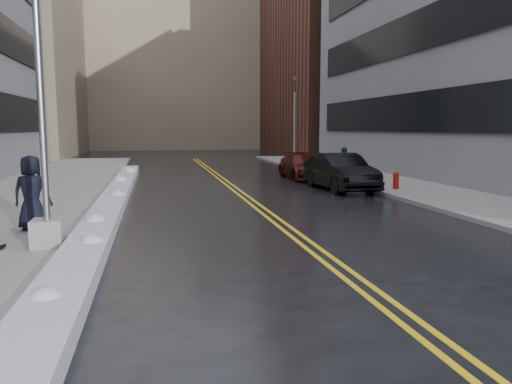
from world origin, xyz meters
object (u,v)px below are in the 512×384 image
fire_hydrant (396,180)px  pedestrian_east (343,162)px  car_black (340,172)px  traffic_signal (294,118)px  car_maroon (303,166)px  lamppost (43,137)px  pedestrian_c (32,193)px

fire_hydrant → pedestrian_east: bearing=93.2°
pedestrian_east → car_black: bearing=28.5°
fire_hydrant → car_black: size_ratio=0.15×
traffic_signal → fire_hydrant: bearing=-88.0°
car_maroon → lamppost: bearing=-124.8°
car_black → car_maroon: (-0.14, 5.10, -0.13)m
pedestrian_c → car_black: pedestrian_c is taller
pedestrian_c → car_maroon: 16.53m
traffic_signal → car_maroon: 8.24m
fire_hydrant → car_maroon: (-2.16, 6.40, 0.13)m
pedestrian_c → car_black: size_ratio=0.39×
traffic_signal → pedestrian_east: (0.21, -8.70, -2.47)m
lamppost → traffic_signal: bearing=61.8°
lamppost → pedestrian_east: (12.01, 13.30, -1.60)m
pedestrian_c → pedestrian_east: pedestrian_c is taller
pedestrian_c → car_maroon: bearing=-123.3°
traffic_signal → pedestrian_east: 9.04m
pedestrian_east → car_black: size_ratio=0.32×
fire_hydrant → car_maroon: 6.76m
traffic_signal → car_black: traffic_signal is taller
traffic_signal → pedestrian_east: size_ratio=3.81×
fire_hydrant → car_maroon: size_ratio=0.16×
fire_hydrant → car_black: bearing=147.2°
fire_hydrant → pedestrian_c: pedestrian_c is taller
pedestrian_c → car_black: (11.02, 7.34, -0.29)m
lamppost → pedestrian_c: size_ratio=4.02×
lamppost → car_maroon: size_ratio=1.62×
traffic_signal → pedestrian_east: traffic_signal is taller
traffic_signal → car_black: bearing=-96.8°
traffic_signal → car_black: 13.05m
pedestrian_east → car_black: (-1.72, -4.01, -0.13)m
lamppost → pedestrian_east: 17.99m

